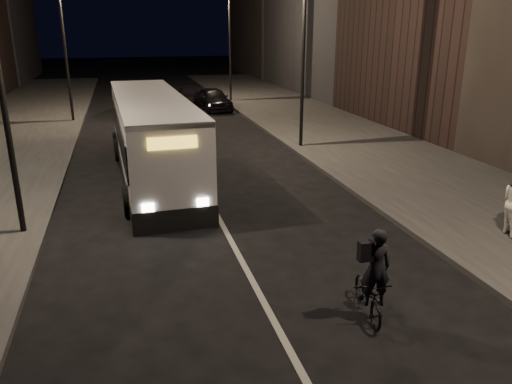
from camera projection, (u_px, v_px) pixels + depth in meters
ground at (250, 276)px, 11.88m from camera, size 180.00×180.00×0.00m
sidewalk_right at (339, 135)px, 26.76m from camera, size 7.00×70.00×0.16m
streetlight_right_mid at (298, 33)px, 22.48m from camera, size 1.20×0.44×8.12m
streetlight_right_far at (226, 30)px, 37.14m from camera, size 1.20×0.44×8.12m
streetlight_left_near at (5, 39)px, 12.54m from camera, size 1.20×0.44×8.12m
streetlight_left_far at (68, 31)px, 29.03m from camera, size 1.20×0.44×8.12m
city_bus at (152, 134)px, 19.21m from camera, size 3.12×11.83×3.16m
cyclist_on_bicycle at (371, 286)px, 10.09m from camera, size 0.90×1.80×1.98m
car_near at (213, 99)px, 35.06m from camera, size 2.34×4.75×1.56m
car_mid at (130, 102)px, 33.91m from camera, size 2.13×4.78×1.52m
car_far at (188, 95)px, 38.39m from camera, size 1.97×4.11×1.16m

